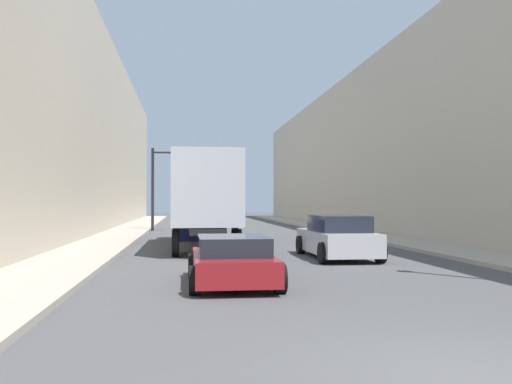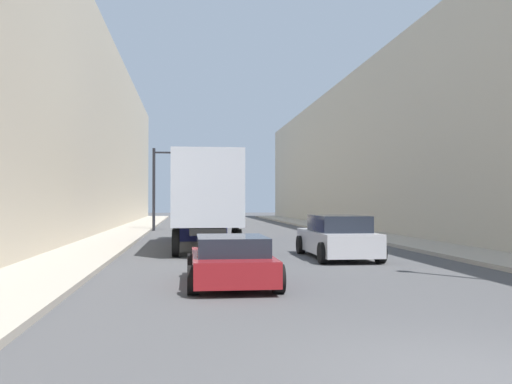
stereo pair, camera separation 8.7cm
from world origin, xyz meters
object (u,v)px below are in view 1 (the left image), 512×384
sedan_car (232,261)px  traffic_signal_gantry (176,173)px  semi_truck (203,197)px  suv_car (337,237)px

sedan_car → traffic_signal_gantry: (-1.80, 26.35, 3.43)m
semi_truck → traffic_signal_gantry: (-1.46, 14.51, 1.81)m
sedan_car → suv_car: bearing=54.9°
traffic_signal_gantry → suv_car: bearing=-73.4°
semi_truck → suv_car: semi_truck is taller
semi_truck → traffic_signal_gantry: traffic_signal_gantry is taller
semi_truck → sedan_car: semi_truck is taller
sedan_car → suv_car: 7.40m
sedan_car → semi_truck: bearing=91.7°
semi_truck → suv_car: size_ratio=2.35×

